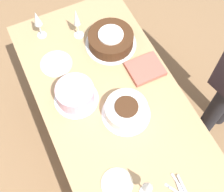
{
  "coord_description": "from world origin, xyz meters",
  "views": [
    {
      "loc": [
        -0.72,
        0.34,
        2.35
      ],
      "look_at": [
        0.0,
        0.0,
        0.83
      ],
      "focal_mm": 50.0,
      "sensor_mm": 36.0,
      "label": 1
    }
  ],
  "objects": [
    {
      "name": "dining_table",
      "position": [
        0.0,
        0.0,
        0.65
      ],
      "size": [
        1.53,
        0.78,
        0.78
      ],
      "color": "tan",
      "rests_on": "ground_plane"
    },
    {
      "name": "napkin_stack",
      "position": [
        0.1,
        -0.26,
        0.79
      ],
      "size": [
        0.17,
        0.2,
        0.03
      ],
      "color": "#B75B4C",
      "rests_on": "dining_table"
    },
    {
      "name": "wine_glass_extra",
      "position": [
        -0.53,
        0.07,
        0.93
      ],
      "size": [
        0.06,
        0.06,
        0.21
      ],
      "color": "silver",
      "rests_on": "dining_table"
    },
    {
      "name": "cake_center_white",
      "position": [
        -0.11,
        -0.03,
        0.82
      ],
      "size": [
        0.27,
        0.27,
        0.1
      ],
      "color": "white",
      "rests_on": "dining_table"
    },
    {
      "name": "wine_glass_far",
      "position": [
        0.61,
        0.2,
        0.92
      ],
      "size": [
        0.06,
        0.06,
        0.21
      ],
      "color": "silver",
      "rests_on": "dining_table"
    },
    {
      "name": "ground_plane",
      "position": [
        0.0,
        0.0,
        0.0
      ],
      "size": [
        12.0,
        12.0,
        0.0
      ],
      "primitive_type": "plane",
      "color": "#8E6B47"
    },
    {
      "name": "cake_back_decorated",
      "position": [
        0.09,
        0.18,
        0.84
      ],
      "size": [
        0.25,
        0.25,
        0.12
      ],
      "color": "white",
      "rests_on": "dining_table"
    },
    {
      "name": "dessert_plate_left",
      "position": [
        -0.43,
        0.18,
        0.78
      ],
      "size": [
        0.16,
        0.16,
        0.01
      ],
      "color": "beige",
      "rests_on": "dining_table"
    },
    {
      "name": "dessert_plate_right",
      "position": [
        0.36,
        0.2,
        0.78
      ],
      "size": [
        0.19,
        0.19,
        0.01
      ],
      "color": "beige",
      "rests_on": "dining_table"
    },
    {
      "name": "cake_front_chocolate",
      "position": [
        0.36,
        -0.16,
        0.82
      ],
      "size": [
        0.32,
        0.32,
        0.1
      ],
      "color": "white",
      "rests_on": "dining_table"
    },
    {
      "name": "wine_glass_near",
      "position": [
        0.51,
        -0.01,
        0.93
      ],
      "size": [
        0.06,
        0.06,
        0.23
      ],
      "color": "silver",
      "rests_on": "dining_table"
    }
  ]
}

